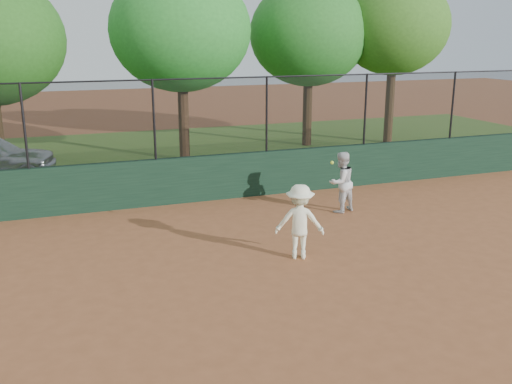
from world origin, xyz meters
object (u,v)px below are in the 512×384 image
object	(u,v)px
player_main	(300,222)
tree_3	(309,34)
tree_4	(394,26)
player_second	(341,182)
tree_2	(181,30)

from	to	relation	value
player_main	tree_3	size ratio (longest dim) A/B	0.31
tree_4	player_second	bearing A→B (deg)	-129.31
player_second	tree_4	bearing A→B (deg)	-147.54
player_main	tree_2	size ratio (longest dim) A/B	0.31
player_main	tree_3	xyz separation A→B (m)	(5.23, 10.82, 3.54)
player_main	tree_4	size ratio (longest dim) A/B	0.30
player_main	tree_4	xyz separation A→B (m)	(8.58, 10.20, 3.84)
player_second	tree_3	distance (m)	9.60
player_main	player_second	bearing A→B (deg)	47.58
tree_3	tree_4	world-z (taller)	tree_4
player_main	tree_4	world-z (taller)	tree_4
player_second	tree_4	size ratio (longest dim) A/B	0.23
player_second	tree_3	size ratio (longest dim) A/B	0.24
player_main	tree_3	bearing A→B (deg)	64.19
tree_3	tree_4	xyz separation A→B (m)	(3.34, -0.62, 0.30)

